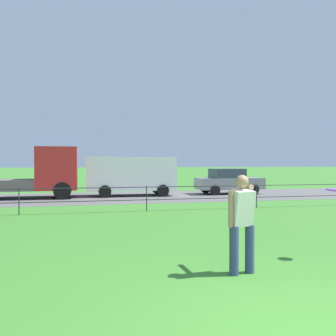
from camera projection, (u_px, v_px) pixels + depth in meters
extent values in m
plane|color=#387528|center=(313.00, 336.00, 4.05)|extent=(300.00, 300.00, 0.00)
cube|color=#565454|center=(128.00, 197.00, 20.45)|extent=(80.00, 7.18, 0.01)
cylinder|color=#232328|center=(19.00, 201.00, 13.38)|extent=(0.04, 0.04, 1.00)
cylinder|color=#232328|center=(147.00, 198.00, 14.45)|extent=(0.04, 0.04, 1.00)
cylinder|color=#232328|center=(257.00, 196.00, 15.52)|extent=(0.04, 0.04, 1.00)
cylinder|color=#232328|center=(147.00, 200.00, 14.45)|extent=(37.67, 0.03, 0.03)
cylinder|color=#232328|center=(147.00, 187.00, 14.44)|extent=(37.67, 0.03, 0.03)
cylinder|color=navy|center=(234.00, 251.00, 6.24)|extent=(0.16, 0.16, 0.83)
cylinder|color=navy|center=(250.00, 249.00, 6.36)|extent=(0.16, 0.16, 0.83)
cube|color=silver|center=(242.00, 208.00, 6.29)|extent=(0.41, 0.37, 0.63)
sphere|color=#A87A5B|center=(242.00, 181.00, 6.28)|extent=(0.22, 0.22, 0.22)
cylinder|color=#A87A5B|center=(242.00, 189.00, 6.65)|extent=(0.20, 0.63, 0.21)
cylinder|color=#A87A5B|center=(231.00, 209.00, 6.20)|extent=(0.09, 0.09, 0.62)
cylinder|color=purple|center=(333.00, 190.00, 7.34)|extent=(0.38, 0.38, 0.05)
cube|color=#B22323|center=(57.00, 168.00, 19.99)|extent=(2.10, 2.30, 2.30)
cube|color=#283342|center=(74.00, 162.00, 20.19)|extent=(0.12, 1.84, 0.87)
cylinder|color=black|center=(64.00, 188.00, 21.11)|extent=(0.90, 0.30, 0.90)
cylinder|color=black|center=(62.00, 191.00, 19.05)|extent=(0.90, 0.30, 0.90)
cube|color=white|center=(131.00, 173.00, 21.18)|extent=(5.07, 2.15, 1.90)
cube|color=#283342|center=(165.00, 168.00, 21.56)|extent=(0.18, 1.67, 0.76)
cylinder|color=black|center=(157.00, 188.00, 22.44)|extent=(0.69, 0.27, 0.68)
cylinder|color=black|center=(163.00, 191.00, 20.61)|extent=(0.69, 0.27, 0.68)
cylinder|color=black|center=(104.00, 189.00, 21.83)|extent=(0.69, 0.27, 0.68)
cylinder|color=black|center=(105.00, 192.00, 20.00)|extent=(0.69, 0.27, 0.68)
cube|color=slate|center=(229.00, 183.00, 22.53)|extent=(4.02, 1.74, 0.68)
cube|color=#2D3847|center=(227.00, 173.00, 22.49)|extent=(1.91, 1.54, 0.56)
cylinder|color=black|center=(242.00, 188.00, 23.62)|extent=(0.60, 0.21, 0.60)
cylinder|color=black|center=(254.00, 190.00, 22.05)|extent=(0.60, 0.21, 0.60)
cylinder|color=black|center=(206.00, 188.00, 23.03)|extent=(0.60, 0.21, 0.60)
cylinder|color=black|center=(215.00, 190.00, 21.46)|extent=(0.60, 0.21, 0.60)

